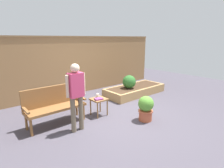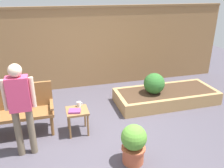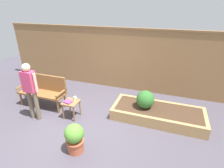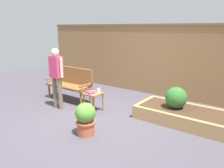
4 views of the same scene
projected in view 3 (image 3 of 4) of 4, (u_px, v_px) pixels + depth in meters
The scene contains 10 objects.
ground_plane at pixel (77, 127), 4.44m from camera, with size 14.00×14.00×0.00m, color #47424C.
fence_back at pixel (112, 58), 6.22m from camera, with size 8.40×0.14×2.16m.
garden_bench at pixel (43, 88), 5.23m from camera, with size 1.44×0.48×0.94m.
side_table at pixel (71, 104), 4.68m from camera, with size 0.40×0.40×0.48m.
cup_on_table at pixel (75, 98), 4.72m from camera, with size 0.12×0.08×0.09m.
book_on_table at pixel (68, 102), 4.60m from camera, with size 0.21×0.17×0.04m, color #7F3875.
potted_boxwood at pixel (75, 138), 3.57m from camera, with size 0.40×0.40×0.66m.
raised_planter_bed at pixel (158, 114), 4.71m from camera, with size 2.40×1.00×0.30m.
shrub_near_bench at pixel (145, 99), 4.62m from camera, with size 0.48×0.48×0.48m.
person_by_bench at pixel (30, 87), 4.40m from camera, with size 0.47×0.20×1.56m.
Camera 3 is at (2.04, -3.09, 2.83)m, focal length 28.06 mm.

